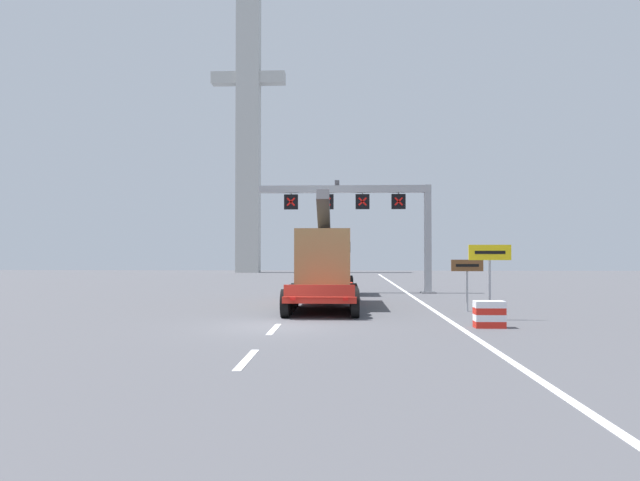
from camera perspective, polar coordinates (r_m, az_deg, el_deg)
ground at (r=19.56m, az=-4.42°, el=-8.64°), size 112.00×112.00×0.00m
lane_markings at (r=41.85m, az=-0.72°, el=-4.61°), size 0.20×59.50×0.01m
edge_line_right at (r=31.60m, az=9.55°, el=-5.74°), size 0.20×63.00×0.01m
overhead_lane_gantry at (r=34.91m, az=4.88°, el=3.47°), size 10.88×0.90×6.96m
heavy_haul_truck_red at (r=29.11m, az=0.61°, el=-2.24°), size 3.03×14.06×5.30m
exit_sign_yellow at (r=21.97m, az=16.83°, el=-2.14°), size 1.57×0.15×2.81m
tourist_info_sign_brown at (r=24.80m, az=14.69°, el=-3.15°), size 1.35×0.15×2.21m
crash_barrier_striped at (r=19.84m, az=16.79°, el=-7.18°), size 1.01×0.52×0.90m
bridge_pylon_distant at (r=70.91m, az=-7.27°, el=12.73°), size 9.00×2.00×38.24m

